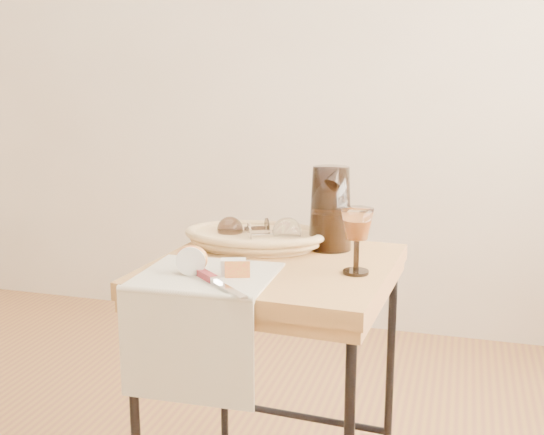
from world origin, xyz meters
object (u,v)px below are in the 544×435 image
(side_table, at_px, (274,397))
(table_knife, at_px, (218,282))
(wine_goblet, at_px, (357,241))
(goblet_lying_a, at_px, (246,229))
(bread_basket, at_px, (255,239))
(goblet_lying_b, at_px, (271,232))
(tea_towel, at_px, (207,275))
(apple_half, at_px, (192,259))
(pitcher, at_px, (330,208))

(side_table, height_order, table_knife, table_knife)
(side_table, distance_m, wine_goblet, 0.51)
(wine_goblet, relative_size, table_knife, 0.75)
(goblet_lying_a, height_order, table_knife, goblet_lying_a)
(side_table, bearing_deg, goblet_lying_a, 131.59)
(bread_basket, bearing_deg, goblet_lying_b, -25.00)
(tea_towel, relative_size, wine_goblet, 1.94)
(apple_half, relative_size, table_knife, 0.35)
(goblet_lying_b, distance_m, apple_half, 0.30)
(pitcher, height_order, wine_goblet, pitcher)
(goblet_lying_b, distance_m, pitcher, 0.18)
(pitcher, height_order, apple_half, pitcher)
(goblet_lying_b, bearing_deg, pitcher, -3.40)
(table_knife, bearing_deg, goblet_lying_a, 140.99)
(tea_towel, height_order, apple_half, apple_half)
(bread_basket, xyz_separation_m, pitcher, (0.20, 0.05, 0.09))
(pitcher, xyz_separation_m, wine_goblet, (0.11, -0.21, -0.03))
(goblet_lying_b, relative_size, apple_half, 1.70)
(tea_towel, height_order, table_knife, table_knife)
(side_table, xyz_separation_m, bread_basket, (-0.09, 0.12, 0.40))
(goblet_lying_a, bearing_deg, bread_basket, 125.29)
(bread_basket, xyz_separation_m, goblet_lying_b, (0.05, -0.02, 0.03))
(bread_basket, xyz_separation_m, table_knife, (0.03, -0.37, -0.01))
(side_table, bearing_deg, goblet_lying_b, 111.01)
(apple_half, xyz_separation_m, table_knife, (0.09, -0.07, -0.03))
(pitcher, relative_size, table_knife, 1.24)
(side_table, relative_size, tea_towel, 2.39)
(side_table, height_order, wine_goblet, wine_goblet)
(pitcher, bearing_deg, table_knife, -88.47)
(goblet_lying_a, height_order, wine_goblet, wine_goblet)
(tea_towel, bearing_deg, side_table, 53.64)
(goblet_lying_a, distance_m, table_knife, 0.39)
(table_knife, bearing_deg, side_table, 117.84)
(bread_basket, bearing_deg, goblet_lying_a, 150.24)
(pitcher, bearing_deg, side_table, -99.25)
(tea_towel, distance_m, apple_half, 0.05)
(wine_goblet, bearing_deg, pitcher, 116.68)
(wine_goblet, bearing_deg, tea_towel, -159.56)
(goblet_lying_a, height_order, apple_half, goblet_lying_a)
(tea_towel, distance_m, goblet_lying_b, 0.29)
(bread_basket, distance_m, table_knife, 0.37)
(goblet_lying_b, bearing_deg, side_table, -96.46)
(tea_towel, xyz_separation_m, bread_basket, (0.03, 0.29, 0.02))
(side_table, xyz_separation_m, goblet_lying_a, (-0.12, 0.14, 0.43))
(tea_towel, xyz_separation_m, wine_goblet, (0.34, 0.13, 0.08))
(goblet_lying_a, distance_m, goblet_lying_b, 0.09)
(side_table, distance_m, tea_towel, 0.43)
(tea_towel, bearing_deg, bread_basket, 82.98)
(side_table, distance_m, goblet_lying_b, 0.44)
(tea_towel, relative_size, pitcher, 1.18)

